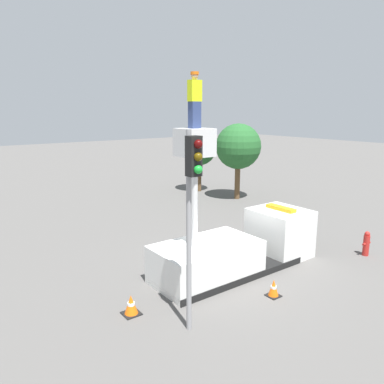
{
  "coord_description": "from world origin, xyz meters",
  "views": [
    {
      "loc": [
        -8.85,
        -9.73,
        5.97
      ],
      "look_at": [
        -2.44,
        -1.08,
        3.59
      ],
      "focal_mm": 35.0,
      "sensor_mm": 36.0,
      "label": 1
    }
  ],
  "objects_px": {
    "bucket_truck": "(237,247)",
    "fire_hydrant": "(366,244)",
    "traffic_cone_rear": "(131,305)",
    "traffic_light_pole": "(192,194)",
    "tree_right_bg": "(199,149)",
    "worker": "(195,100)",
    "tree_left_bg": "(238,147)",
    "traffic_cone_curbside": "(274,288)"
  },
  "relations": [
    {
      "from": "fire_hydrant",
      "to": "tree_left_bg",
      "type": "bearing_deg",
      "value": 75.63
    },
    {
      "from": "worker",
      "to": "traffic_cone_rear",
      "type": "relative_size",
      "value": 2.9
    },
    {
      "from": "worker",
      "to": "fire_hydrant",
      "type": "xyz_separation_m",
      "value": [
        7.29,
        -2.23,
        -5.75
      ]
    },
    {
      "from": "traffic_cone_rear",
      "to": "bucket_truck",
      "type": "bearing_deg",
      "value": 6.22
    },
    {
      "from": "traffic_cone_curbside",
      "to": "tree_left_bg",
      "type": "height_order",
      "value": "tree_left_bg"
    },
    {
      "from": "traffic_light_pole",
      "to": "traffic_cone_rear",
      "type": "xyz_separation_m",
      "value": [
        -0.93,
        1.78,
        -3.6
      ]
    },
    {
      "from": "bucket_truck",
      "to": "fire_hydrant",
      "type": "height_order",
      "value": "bucket_truck"
    },
    {
      "from": "traffic_light_pole",
      "to": "bucket_truck",
      "type": "bearing_deg",
      "value": 30.92
    },
    {
      "from": "traffic_light_pole",
      "to": "tree_right_bg",
      "type": "bearing_deg",
      "value": 51.81
    },
    {
      "from": "traffic_light_pole",
      "to": "fire_hydrant",
      "type": "xyz_separation_m",
      "value": [
        9.1,
        0.08,
        -3.37
      ]
    },
    {
      "from": "worker",
      "to": "tree_right_bg",
      "type": "bearing_deg",
      "value": 51.81
    },
    {
      "from": "tree_left_bg",
      "to": "traffic_light_pole",
      "type": "bearing_deg",
      "value": -137.66
    },
    {
      "from": "traffic_cone_curbside",
      "to": "tree_right_bg",
      "type": "height_order",
      "value": "tree_right_bg"
    },
    {
      "from": "bucket_truck",
      "to": "traffic_cone_curbside",
      "type": "relative_size",
      "value": 11.93
    },
    {
      "from": "traffic_cone_rear",
      "to": "tree_left_bg",
      "type": "distance_m",
      "value": 15.98
    },
    {
      "from": "traffic_cone_rear",
      "to": "tree_right_bg",
      "type": "bearing_deg",
      "value": 45.78
    },
    {
      "from": "bucket_truck",
      "to": "worker",
      "type": "xyz_separation_m",
      "value": [
        -2.03,
        0.0,
        5.37
      ]
    },
    {
      "from": "bucket_truck",
      "to": "traffic_cone_rear",
      "type": "distance_m",
      "value": 4.85
    },
    {
      "from": "fire_hydrant",
      "to": "traffic_cone_curbside",
      "type": "height_order",
      "value": "fire_hydrant"
    },
    {
      "from": "worker",
      "to": "traffic_light_pole",
      "type": "bearing_deg",
      "value": -128.2
    },
    {
      "from": "tree_left_bg",
      "to": "bucket_truck",
      "type": "bearing_deg",
      "value": -133.3
    },
    {
      "from": "fire_hydrant",
      "to": "traffic_cone_curbside",
      "type": "bearing_deg",
      "value": -179.25
    },
    {
      "from": "fire_hydrant",
      "to": "tree_right_bg",
      "type": "height_order",
      "value": "tree_right_bg"
    },
    {
      "from": "tree_left_bg",
      "to": "tree_right_bg",
      "type": "xyz_separation_m",
      "value": [
        -0.58,
        3.53,
        -0.38
      ]
    },
    {
      "from": "traffic_light_pole",
      "to": "tree_right_bg",
      "type": "distance_m",
      "value": 18.24
    },
    {
      "from": "traffic_cone_rear",
      "to": "tree_left_bg",
      "type": "bearing_deg",
      "value": 35.18
    },
    {
      "from": "bucket_truck",
      "to": "tree_left_bg",
      "type": "relative_size",
      "value": 1.34
    },
    {
      "from": "fire_hydrant",
      "to": "tree_right_bg",
      "type": "xyz_separation_m",
      "value": [
        2.17,
        14.25,
        2.66
      ]
    },
    {
      "from": "tree_left_bg",
      "to": "fire_hydrant",
      "type": "bearing_deg",
      "value": -104.37
    },
    {
      "from": "fire_hydrant",
      "to": "tree_left_bg",
      "type": "xyz_separation_m",
      "value": [
        2.75,
        10.72,
        3.04
      ]
    },
    {
      "from": "worker",
      "to": "tree_right_bg",
      "type": "height_order",
      "value": "worker"
    },
    {
      "from": "bucket_truck",
      "to": "fire_hydrant",
      "type": "distance_m",
      "value": 5.72
    },
    {
      "from": "bucket_truck",
      "to": "traffic_cone_curbside",
      "type": "bearing_deg",
      "value": -103.01
    },
    {
      "from": "worker",
      "to": "tree_left_bg",
      "type": "relative_size",
      "value": 0.34
    },
    {
      "from": "traffic_light_pole",
      "to": "tree_left_bg",
      "type": "relative_size",
      "value": 1.08
    },
    {
      "from": "worker",
      "to": "tree_left_bg",
      "type": "bearing_deg",
      "value": 40.23
    },
    {
      "from": "fire_hydrant",
      "to": "traffic_cone_rear",
      "type": "bearing_deg",
      "value": 170.35
    },
    {
      "from": "traffic_cone_rear",
      "to": "tree_right_bg",
      "type": "xyz_separation_m",
      "value": [
        12.2,
        12.54,
        2.89
      ]
    },
    {
      "from": "fire_hydrant",
      "to": "tree_right_bg",
      "type": "relative_size",
      "value": 0.23
    },
    {
      "from": "traffic_cone_curbside",
      "to": "tree_left_bg",
      "type": "xyz_separation_m",
      "value": [
        8.53,
        10.79,
        3.28
      ]
    },
    {
      "from": "fire_hydrant",
      "to": "traffic_cone_rear",
      "type": "xyz_separation_m",
      "value": [
        -10.04,
        1.71,
        -0.23
      ]
    },
    {
      "from": "worker",
      "to": "bucket_truck",
      "type": "bearing_deg",
      "value": 0.0
    }
  ]
}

